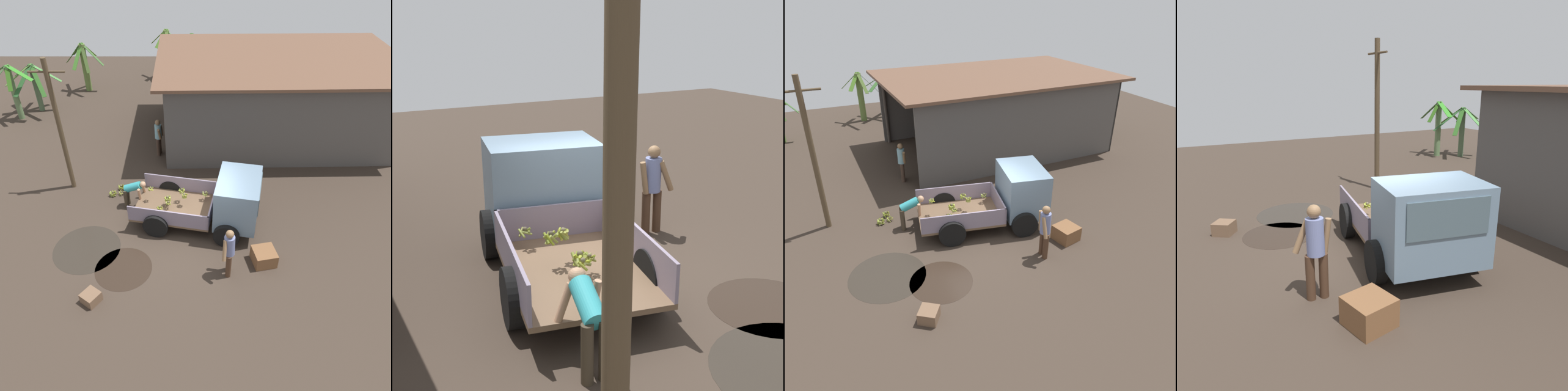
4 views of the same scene
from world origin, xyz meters
TOP-DOWN VIEW (x-y plane):
  - ground at (0.00, 0.00)m, footprint 36.00×36.00m
  - mud_patch_0 at (-2.21, -1.59)m, footprint 1.75×1.75m
  - mud_patch_1 at (-3.52, -0.76)m, footprint 2.16×2.16m
  - cargo_truck at (0.98, 0.44)m, footprint 4.48×2.82m
  - warehouse_shed at (4.15, 7.04)m, footprint 10.73×7.21m
  - utility_pole at (-4.78, 2.63)m, footprint 1.20×0.17m
  - banana_palm_0 at (-1.72, 14.15)m, footprint 2.20×2.40m
  - banana_palm_2 at (-8.91, 8.47)m, footprint 2.25×2.20m
  - banana_palm_3 at (-8.18, 9.36)m, footprint 2.71×2.53m
  - banana_palm_4 at (-6.25, 12.06)m, footprint 2.11×2.05m
  - banana_palm_5 at (-0.23, 14.47)m, footprint 2.45×2.03m
  - person_foreground_visitor at (0.96, -1.74)m, footprint 0.41×0.69m
  - person_worker_loading at (-2.24, 1.42)m, footprint 0.85×0.62m
  - person_bystander_near_shed at (-1.58, 5.02)m, footprint 0.38×0.70m
  - banana_bunch_on_ground_0 at (-2.82, 2.09)m, footprint 0.24×0.24m
  - banana_bunch_on_ground_1 at (-3.14, 2.02)m, footprint 0.29×0.29m
  - banana_bunch_on_ground_2 at (-2.88, 2.42)m, footprint 0.26×0.25m
  - wooden_crate_0 at (-2.93, -2.78)m, footprint 0.63×0.63m
  - wooden_crate_1 at (2.11, -1.31)m, footprint 0.80×0.80m

SIDE VIEW (x-z plane):
  - ground at x=0.00m, z-range 0.00..0.00m
  - mud_patch_0 at x=-2.21m, z-range 0.00..0.01m
  - mud_patch_1 at x=-3.52m, z-range 0.00..0.01m
  - banana_bunch_on_ground_0 at x=-2.82m, z-range 0.01..0.19m
  - banana_bunch_on_ground_1 at x=-3.14m, z-range 0.01..0.21m
  - banana_bunch_on_ground_2 at x=-2.88m, z-range 0.01..0.23m
  - wooden_crate_0 at x=-2.93m, z-range 0.00..0.32m
  - wooden_crate_1 at x=2.11m, z-range 0.00..0.48m
  - person_worker_loading at x=-2.24m, z-range 0.14..1.28m
  - person_bystander_near_shed at x=-1.58m, z-range 0.09..1.74m
  - person_foreground_visitor at x=0.96m, z-range 0.09..1.82m
  - cargo_truck at x=0.98m, z-range 0.05..2.00m
  - banana_palm_5 at x=-0.23m, z-range 0.12..2.64m
  - banana_palm_3 at x=-8.18m, z-range 0.15..2.61m
  - banana_palm_4 at x=-6.25m, z-range 0.06..2.75m
  - banana_palm_2 at x=-8.91m, z-range 0.09..2.83m
  - banana_palm_0 at x=-1.72m, z-range 0.05..2.90m
  - utility_pole at x=-4.78m, z-range 0.08..5.10m
  - warehouse_shed at x=4.15m, z-range 0.82..4.41m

